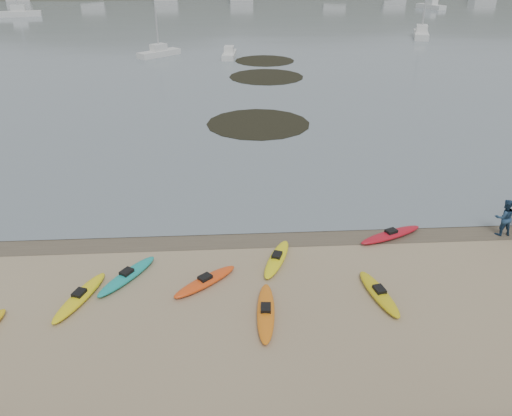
{
  "coord_description": "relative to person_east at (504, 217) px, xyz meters",
  "views": [
    {
      "loc": [
        -1.38,
        -22.16,
        12.86
      ],
      "look_at": [
        0.0,
        0.0,
        1.5
      ],
      "focal_mm": 35.0,
      "sensor_mm": 36.0,
      "label": 1
    }
  ],
  "objects": [
    {
      "name": "person_east",
      "position": [
        0.0,
        0.0,
        0.0
      ],
      "size": [
        0.95,
        0.75,
        1.95
      ],
      "primitive_type": "imported",
      "rotation": [
        0.0,
        0.0,
        3.15
      ],
      "color": "navy",
      "rests_on": "ground"
    },
    {
      "name": "kelp_mats",
      "position": [
        -9.64,
        33.6,
        -0.95
      ],
      "size": [
        11.01,
        35.85,
        0.04
      ],
      "color": "black",
      "rests_on": "water"
    },
    {
      "name": "far_hills",
      "position": [
        26.87,
        194.77,
        -16.91
      ],
      "size": [
        550.0,
        135.0,
        80.0
      ],
      "color": "#384235",
      "rests_on": "ground"
    },
    {
      "name": "kayaks",
      "position": [
        -14.23,
        -3.61,
        -0.81
      ],
      "size": [
        20.46,
        9.08,
        0.34
      ],
      "color": "yellow",
      "rests_on": "ground"
    },
    {
      "name": "wet_sand",
      "position": [
        -12.51,
        0.5,
        -0.97
      ],
      "size": [
        60.0,
        60.0,
        0.0
      ],
      "primitive_type": "plane",
      "color": "brown",
      "rests_on": "ground"
    },
    {
      "name": "ground",
      "position": [
        -12.51,
        0.8,
        -0.98
      ],
      "size": [
        600.0,
        600.0,
        0.0
      ],
      "primitive_type": "plane",
      "color": "tan",
      "rests_on": "ground"
    },
    {
      "name": "moored_boats",
      "position": [
        -9.14,
        88.44,
        -0.39
      ],
      "size": [
        107.61,
        72.09,
        1.32
      ],
      "color": "silver",
      "rests_on": "ground"
    }
  ]
}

